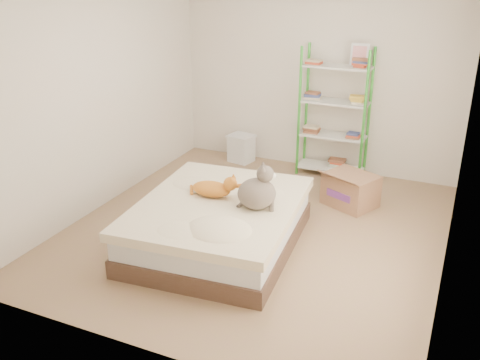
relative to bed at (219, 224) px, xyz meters
The scene contains 7 objects.
room 1.18m from the bed, 64.55° to the left, with size 3.81×4.21×2.61m.
bed is the anchor object (origin of this frame).
orange_cat 0.38m from the bed, 139.67° to the left, with size 0.48×0.26×0.19m, color orange, non-canonical shape.
grey_cat 0.61m from the bed, ahead, with size 0.33×0.39×0.45m, color slate, non-canonical shape.
shelf_unit 2.48m from the bed, 77.34° to the left, with size 0.88×0.36×1.74m.
cardboard_box 1.79m from the bed, 56.35° to the left, with size 0.69×0.71×0.45m.
white_bin 2.44m from the bed, 108.56° to the left, with size 0.39×0.36×0.39m.
Camera 1 is at (1.91, -4.73, 2.70)m, focal length 40.00 mm.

